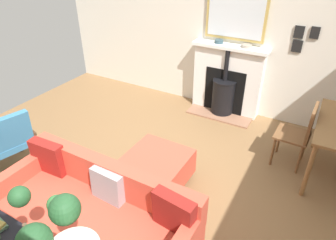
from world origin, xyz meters
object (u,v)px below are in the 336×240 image
object	(u,v)px
mantel_bowl_far	(247,46)
potted_plant	(36,235)
fireplace	(226,84)
ottoman	(157,167)
armchair_accent	(3,140)
dining_chair_near_fireplace	(301,132)
mantel_bowl_near	(219,41)
sofa	(95,217)

from	to	relation	value
mantel_bowl_far	potted_plant	xyz separation A→B (m)	(3.81, -0.02, -0.00)
fireplace	ottoman	bearing A→B (deg)	-1.84
fireplace	armchair_accent	distance (m)	3.30
dining_chair_near_fireplace	armchair_accent	bearing A→B (deg)	-58.69
mantel_bowl_near	potted_plant	distance (m)	3.83
sofa	potted_plant	distance (m)	1.15
mantel_bowl_far	dining_chair_near_fireplace	world-z (taller)	mantel_bowl_far
mantel_bowl_near	sofa	xyz separation A→B (m)	(3.08, 0.05, -0.82)
ottoman	dining_chair_near_fireplace	bearing A→B (deg)	130.74
potted_plant	dining_chair_near_fireplace	bearing A→B (deg)	159.77
fireplace	dining_chair_near_fireplace	distance (m)	1.57
ottoman	armchair_accent	xyz separation A→B (m)	(0.70, -1.72, 0.22)
mantel_bowl_near	sofa	distance (m)	3.18
ottoman	mantel_bowl_far	bearing A→B (deg)	171.55
dining_chair_near_fireplace	ottoman	bearing A→B (deg)	-49.26
mantel_bowl_far	fireplace	bearing A→B (deg)	-84.79
sofa	potted_plant	world-z (taller)	potted_plant
sofa	ottoman	bearing A→B (deg)	175.66
armchair_accent	dining_chair_near_fireplace	size ratio (longest dim) A/B	0.96
mantel_bowl_near	ottoman	bearing A→B (deg)	3.48
mantel_bowl_near	mantel_bowl_far	distance (m)	0.44
sofa	potted_plant	xyz separation A→B (m)	(0.73, 0.37, 0.81)
sofa	ottoman	world-z (taller)	sofa
mantel_bowl_near	dining_chair_near_fireplace	bearing A→B (deg)	57.83
fireplace	mantel_bowl_near	world-z (taller)	mantel_bowl_near
sofa	potted_plant	size ratio (longest dim) A/B	2.99
potted_plant	armchair_accent	bearing A→B (deg)	-116.68
fireplace	armchair_accent	xyz separation A→B (m)	(2.78, -1.79, -0.03)
armchair_accent	mantel_bowl_far	bearing A→B (deg)	144.03
mantel_bowl_near	mantel_bowl_far	bearing A→B (deg)	90.00
ottoman	armchair_accent	size ratio (longest dim) A/B	0.83
fireplace	dining_chair_near_fireplace	xyz separation A→B (m)	(0.91, 1.28, 0.01)
fireplace	mantel_bowl_far	world-z (taller)	mantel_bowl_far
fireplace	potted_plant	size ratio (longest dim) A/B	1.87
mantel_bowl_near	dining_chair_near_fireplace	world-z (taller)	mantel_bowl_near
mantel_bowl_far	armchair_accent	size ratio (longest dim) A/B	0.19
sofa	mantel_bowl_far	bearing A→B (deg)	172.86
mantel_bowl_near	mantel_bowl_far	xyz separation A→B (m)	(0.00, 0.44, -0.01)
mantel_bowl_far	potted_plant	world-z (taller)	potted_plant
fireplace	potted_plant	world-z (taller)	potted_plant
dining_chair_near_fireplace	fireplace	bearing A→B (deg)	-125.24
ottoman	dining_chair_near_fireplace	xyz separation A→B (m)	(-1.16, 1.35, 0.26)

